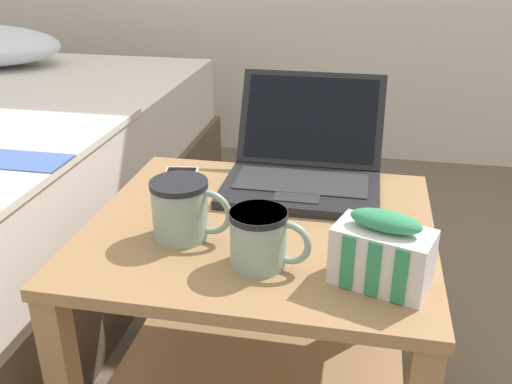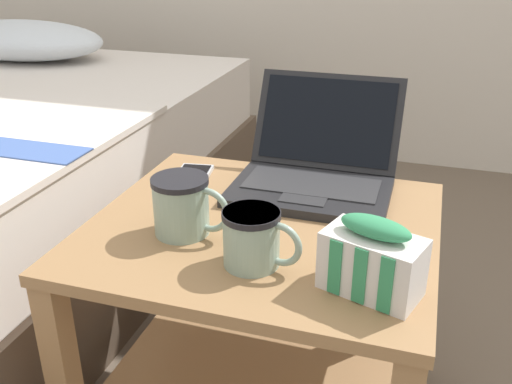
{
  "view_description": "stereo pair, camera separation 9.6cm",
  "coord_description": "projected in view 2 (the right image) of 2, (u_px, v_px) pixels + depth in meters",
  "views": [
    {
      "loc": [
        0.17,
        -0.9,
        0.94
      ],
      "look_at": [
        0.0,
        -0.04,
        0.54
      ],
      "focal_mm": 40.0,
      "sensor_mm": 36.0,
      "label": 1
    },
    {
      "loc": [
        0.26,
        -0.88,
        0.94
      ],
      "look_at": [
        0.0,
        -0.04,
        0.54
      ],
      "focal_mm": 40.0,
      "sensor_mm": 36.0,
      "label": 2
    }
  ],
  "objects": [
    {
      "name": "bedside_table",
      "position": [
        263.0,
        297.0,
        1.1
      ],
      "size": [
        0.62,
        0.56,
        0.46
      ],
      "color": "#997047",
      "rests_on": "ground_plane"
    },
    {
      "name": "laptop",
      "position": [
        316.0,
        167.0,
        1.17
      ],
      "size": [
        0.31,
        0.32,
        0.2
      ],
      "color": "black",
      "rests_on": "bedside_table"
    },
    {
      "name": "mug_front_left",
      "position": [
        183.0,
        203.0,
        0.98
      ],
      "size": [
        0.14,
        0.1,
        0.1
      ],
      "color": "#8CA593",
      "rests_on": "bedside_table"
    },
    {
      "name": "mug_front_right",
      "position": [
        253.0,
        236.0,
        0.89
      ],
      "size": [
        0.13,
        0.09,
        0.09
      ],
      "color": "#8CA593",
      "rests_on": "bedside_table"
    },
    {
      "name": "snack_bag",
      "position": [
        372.0,
        260.0,
        0.82
      ],
      "size": [
        0.16,
        0.12,
        0.12
      ],
      "color": "silver",
      "rests_on": "bedside_table"
    },
    {
      "name": "cell_phone",
      "position": [
        191.0,
        178.0,
        1.21
      ],
      "size": [
        0.09,
        0.16,
        0.01
      ],
      "color": "#B7BABC",
      "rests_on": "bedside_table"
    }
  ]
}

